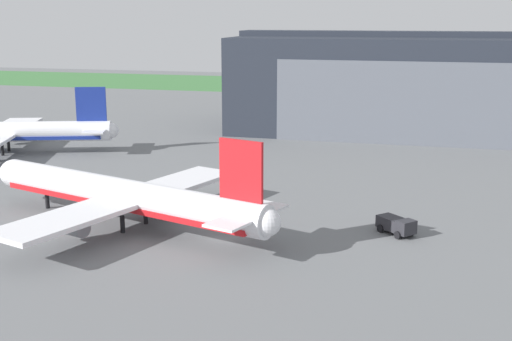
% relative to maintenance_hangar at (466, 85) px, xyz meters
% --- Properties ---
extents(ground_plane, '(440.00, 440.00, 0.00)m').
position_rel_maintenance_hangar_xyz_m(ground_plane, '(-29.88, -82.04, -10.39)').
color(ground_plane, slate).
extents(grass_field_strip, '(440.00, 56.00, 0.08)m').
position_rel_maintenance_hangar_xyz_m(grass_field_strip, '(-29.88, 91.31, -10.35)').
color(grass_field_strip, '#3E753D').
rests_on(grass_field_strip, ground_plane).
extents(maintenance_hangar, '(99.23, 35.29, 21.71)m').
position_rel_maintenance_hangar_xyz_m(maintenance_hangar, '(0.00, 0.00, 0.00)').
color(maintenance_hangar, '#232833').
rests_on(maintenance_hangar, ground_plane).
extents(airliner_near_right, '(42.38, 36.10, 12.42)m').
position_rel_maintenance_hangar_xyz_m(airliner_near_right, '(-42.55, -79.27, -6.57)').
color(airliner_near_right, silver).
rests_on(airliner_near_right, ground_plane).
extents(pushback_tractor, '(4.93, 4.78, 2.07)m').
position_rel_maintenance_hangar_xyz_m(pushback_tractor, '(-10.34, -74.06, -9.23)').
color(pushback_tractor, '#28282D').
rests_on(pushback_tractor, ground_plane).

